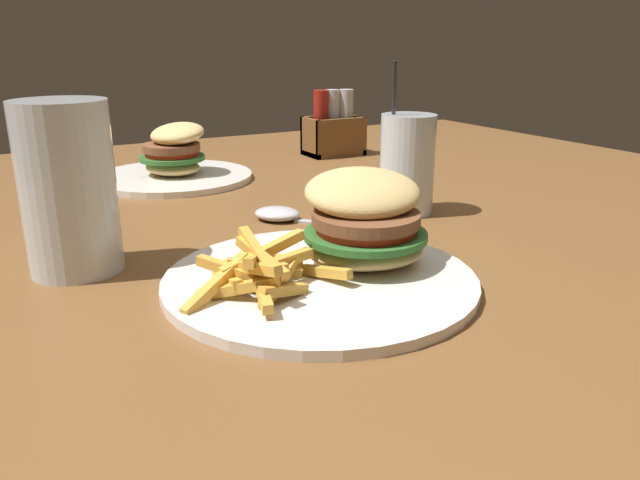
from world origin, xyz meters
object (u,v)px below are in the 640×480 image
Objects in this scene: juice_glass at (407,167)px; meal_plate_far at (174,163)px; condiment_caddy at (333,130)px; spoon at (283,215)px; meal_plate_near at (339,249)px; beer_glass at (69,190)px.

meal_plate_far is (-0.22, 0.35, -0.03)m from juice_glass.
spoon is at bearing -127.86° from condiment_caddy.
meal_plate_near reaches higher than meal_plate_far.
meal_plate_far is at bearing 121.89° from juice_glass.
juice_glass is at bearing 2.21° from beer_glass.
condiment_caddy reaches higher than spoon.
beer_glass is at bearing 146.14° from meal_plate_near.
juice_glass is at bearing -147.76° from spoon.
meal_plate_far is (-0.05, 0.30, 0.02)m from spoon.
beer_glass is 0.28m from spoon.
meal_plate_near is 0.21m from spoon.
juice_glass reaches higher than spoon.
meal_plate_near is 1.88× the size of spoon.
condiment_caddy is (0.35, 0.07, 0.02)m from meal_plate_far.
condiment_caddy is at bearing 60.49° from meal_plate_near.
meal_plate_near is 1.16× the size of meal_plate_far.
juice_glass is at bearing 39.38° from meal_plate_near.
meal_plate_near is 0.26m from juice_glass.
meal_plate_near is 0.51m from meal_plate_far.
spoon is at bearing 79.52° from meal_plate_near.
condiment_caddy is (0.33, 0.59, 0.02)m from meal_plate_near.
meal_plate_near is 1.76× the size of beer_glass.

